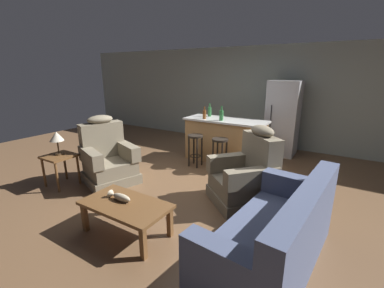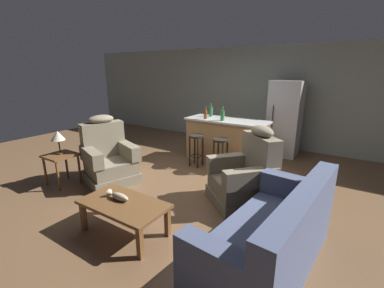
{
  "view_description": "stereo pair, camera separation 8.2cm",
  "coord_description": "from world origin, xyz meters",
  "px_view_note": "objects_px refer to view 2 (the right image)",
  "views": [
    {
      "loc": [
        2.28,
        -3.73,
        1.98
      ],
      "look_at": [
        0.03,
        -0.1,
        0.75
      ],
      "focal_mm": 24.0,
      "sensor_mm": 36.0,
      "label": 1
    },
    {
      "loc": [
        2.35,
        -3.69,
        1.98
      ],
      "look_at": [
        0.03,
        -0.1,
        0.75
      ],
      "focal_mm": 24.0,
      "sensor_mm": 36.0,
      "label": 2
    }
  ],
  "objects_px": {
    "kitchen_island": "(226,140)",
    "bottle_wine_dark": "(222,115)",
    "couch": "(272,238)",
    "recliner_near_island": "(246,177)",
    "bar_stool_left": "(196,145)",
    "bar_stool_right": "(220,149)",
    "bottle_tall_green": "(211,111)",
    "recliner_near_lamp": "(109,158)",
    "refrigerator": "(285,119)",
    "table_lamp": "(58,137)",
    "bottle_short_amber": "(206,114)",
    "coffee_table": "(124,206)",
    "fish_figurine": "(118,196)",
    "end_table": "(61,160)"
  },
  "relations": [
    {
      "from": "recliner_near_lamp",
      "to": "recliner_near_island",
      "type": "xyz_separation_m",
      "value": [
        2.43,
        0.56,
        0.0
      ]
    },
    {
      "from": "kitchen_island",
      "to": "bar_stool_left",
      "type": "bearing_deg",
      "value": -121.79
    },
    {
      "from": "coffee_table",
      "to": "bar_stool_right",
      "type": "bearing_deg",
      "value": 88.46
    },
    {
      "from": "coffee_table",
      "to": "fish_figurine",
      "type": "distance_m",
      "value": 0.15
    },
    {
      "from": "table_lamp",
      "to": "bottle_short_amber",
      "type": "height_order",
      "value": "bottle_short_amber"
    },
    {
      "from": "couch",
      "to": "kitchen_island",
      "type": "distance_m",
      "value": 3.28
    },
    {
      "from": "coffee_table",
      "to": "fish_figurine",
      "type": "relative_size",
      "value": 3.24
    },
    {
      "from": "bottle_wine_dark",
      "to": "table_lamp",
      "type": "bearing_deg",
      "value": -127.25
    },
    {
      "from": "couch",
      "to": "refrigerator",
      "type": "xyz_separation_m",
      "value": [
        -0.89,
        3.92,
        0.54
      ]
    },
    {
      "from": "couch",
      "to": "recliner_near_island",
      "type": "height_order",
      "value": "recliner_near_island"
    },
    {
      "from": "fish_figurine",
      "to": "recliner_near_lamp",
      "type": "relative_size",
      "value": 0.28
    },
    {
      "from": "fish_figurine",
      "to": "bar_stool_right",
      "type": "relative_size",
      "value": 0.5
    },
    {
      "from": "coffee_table",
      "to": "bar_stool_left",
      "type": "bearing_deg",
      "value": 101.4
    },
    {
      "from": "kitchen_island",
      "to": "bottle_short_amber",
      "type": "relative_size",
      "value": 6.53
    },
    {
      "from": "recliner_near_island",
      "to": "kitchen_island",
      "type": "height_order",
      "value": "recliner_near_island"
    },
    {
      "from": "bottle_tall_green",
      "to": "bottle_short_amber",
      "type": "bearing_deg",
      "value": -80.41
    },
    {
      "from": "refrigerator",
      "to": "bottle_wine_dark",
      "type": "relative_size",
      "value": 5.72
    },
    {
      "from": "bottle_tall_green",
      "to": "recliner_near_lamp",
      "type": "bearing_deg",
      "value": -110.69
    },
    {
      "from": "coffee_table",
      "to": "table_lamp",
      "type": "relative_size",
      "value": 2.68
    },
    {
      "from": "coffee_table",
      "to": "bottle_tall_green",
      "type": "relative_size",
      "value": 3.64
    },
    {
      "from": "recliner_near_island",
      "to": "bottle_tall_green",
      "type": "relative_size",
      "value": 3.98
    },
    {
      "from": "bottle_wine_dark",
      "to": "fish_figurine",
      "type": "bearing_deg",
      "value": -89.5
    },
    {
      "from": "end_table",
      "to": "table_lamp",
      "type": "bearing_deg",
      "value": 143.59
    },
    {
      "from": "recliner_near_lamp",
      "to": "bottle_wine_dark",
      "type": "distance_m",
      "value": 2.46
    },
    {
      "from": "bottle_tall_green",
      "to": "bottle_wine_dark",
      "type": "bearing_deg",
      "value": -35.57
    },
    {
      "from": "end_table",
      "to": "bottle_wine_dark",
      "type": "distance_m",
      "value": 3.22
    },
    {
      "from": "recliner_near_island",
      "to": "end_table",
      "type": "xyz_separation_m",
      "value": [
        -2.99,
        -1.14,
        0.04
      ]
    },
    {
      "from": "bar_stool_left",
      "to": "bar_stool_right",
      "type": "bearing_deg",
      "value": 0.0
    },
    {
      "from": "coffee_table",
      "to": "bar_stool_left",
      "type": "xyz_separation_m",
      "value": [
        -0.5,
        2.49,
        0.11
      ]
    },
    {
      "from": "bar_stool_right",
      "to": "fish_figurine",
      "type": "bearing_deg",
      "value": -94.19
    },
    {
      "from": "couch",
      "to": "table_lamp",
      "type": "distance_m",
      "value": 3.8
    },
    {
      "from": "end_table",
      "to": "kitchen_island",
      "type": "height_order",
      "value": "kitchen_island"
    },
    {
      "from": "table_lamp",
      "to": "bottle_short_amber",
      "type": "bearing_deg",
      "value": 58.63
    },
    {
      "from": "couch",
      "to": "bottle_wine_dark",
      "type": "relative_size",
      "value": 6.42
    },
    {
      "from": "refrigerator",
      "to": "bottle_wine_dark",
      "type": "bearing_deg",
      "value": -125.32
    },
    {
      "from": "recliner_near_island",
      "to": "table_lamp",
      "type": "relative_size",
      "value": 2.93
    },
    {
      "from": "table_lamp",
      "to": "fish_figurine",
      "type": "bearing_deg",
      "value": -12.29
    },
    {
      "from": "table_lamp",
      "to": "bar_stool_right",
      "type": "height_order",
      "value": "table_lamp"
    },
    {
      "from": "kitchen_island",
      "to": "bottle_short_amber",
      "type": "distance_m",
      "value": 0.74
    },
    {
      "from": "couch",
      "to": "refrigerator",
      "type": "bearing_deg",
      "value": -71.55
    },
    {
      "from": "recliner_near_island",
      "to": "bottle_wine_dark",
      "type": "xyz_separation_m",
      "value": [
        -1.11,
        1.4,
        0.64
      ]
    },
    {
      "from": "kitchen_island",
      "to": "bottle_wine_dark",
      "type": "distance_m",
      "value": 0.61
    },
    {
      "from": "recliner_near_island",
      "to": "table_lamp",
      "type": "bearing_deg",
      "value": -28.43
    },
    {
      "from": "coffee_table",
      "to": "end_table",
      "type": "relative_size",
      "value": 1.96
    },
    {
      "from": "table_lamp",
      "to": "bar_stool_left",
      "type": "height_order",
      "value": "table_lamp"
    },
    {
      "from": "recliner_near_island",
      "to": "table_lamp",
      "type": "height_order",
      "value": "recliner_near_island"
    },
    {
      "from": "end_table",
      "to": "table_lamp",
      "type": "height_order",
      "value": "table_lamp"
    },
    {
      "from": "recliner_near_island",
      "to": "refrigerator",
      "type": "xyz_separation_m",
      "value": [
        -0.14,
        2.77,
        0.46
      ]
    },
    {
      "from": "bar_stool_left",
      "to": "bottle_wine_dark",
      "type": "height_order",
      "value": "bottle_wine_dark"
    },
    {
      "from": "fish_figurine",
      "to": "bar_stool_right",
      "type": "distance_m",
      "value": 2.48
    }
  ]
}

